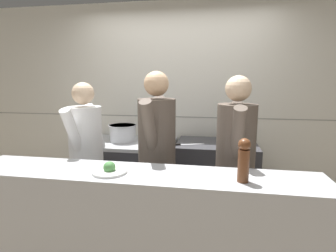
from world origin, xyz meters
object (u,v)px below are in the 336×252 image
Objects in this scene: chefs_knife at (185,144)px; chef_line at (235,160)px; pepper_mill at (244,159)px; chef_head_cook at (86,154)px; chef_sous at (157,153)px; plated_dish_main at (110,170)px; stock_pot at (123,133)px; oven_range at (130,176)px.

chef_line is at bearing -47.72° from chefs_knife.
pepper_mill is 0.18× the size of chef_head_cook.
chef_sous is 0.71m from chef_line.
chefs_knife is 0.23× the size of chef_head_cook.
chef_head_cook is 0.94× the size of chef_sous.
chef_line is at bearing 31.95° from plated_dish_main.
chef_line is (0.51, -0.56, 0.01)m from chefs_knife.
chefs_knife is (0.78, -0.17, -0.07)m from stock_pot.
stock_pot is 1.15× the size of pepper_mill.
chef_head_cook is (-0.51, 0.64, -0.09)m from plated_dish_main.
oven_range is 0.83m from chef_head_cook.
stock_pot is 1.85m from pepper_mill.
chef_line is at bearing 89.96° from pepper_mill.
pepper_mill is (1.29, -1.32, 0.13)m from stock_pot.
chef_head_cook reaches higher than chefs_knife.
pepper_mill is at bearing -88.70° from chef_line.
chef_line is at bearing -29.32° from stock_pot.
chef_line is at bearing -30.64° from oven_range.
pepper_mill is 0.96m from chef_sous.
oven_range is 0.69× the size of chef_head_cook.
stock_pot reaches higher than chefs_knife.
chef_line reaches higher than chefs_knife.
oven_range is 0.65× the size of chef_sous.
stock_pot is at bearing 133.68° from chef_sous.
chef_head_cook is 1.44m from chef_line.
plated_dish_main is at bearing -146.71° from chef_line.
oven_range is 0.86m from chefs_knife.
chefs_knife is 1.48× the size of plated_dish_main.
chef_head_cook reaches higher than oven_range.
chef_sous is (0.73, -0.03, 0.06)m from chef_head_cook.
pepper_mill is 0.18× the size of chef_line.
chef_head_cook is 0.73m from chef_sous.
chef_head_cook is (-0.23, -0.66, 0.45)m from oven_range.
chef_line reaches higher than stock_pot.
pepper_mill is 1.59m from chef_head_cook.
chef_head_cook is at bearing -102.60° from stock_pot.
chefs_knife is 0.22× the size of chef_line.
chef_sous is at bearing -110.79° from chefs_knife.
pepper_mill reaches higher than oven_range.
stock_pot is at bearing 175.66° from oven_range.
plated_dish_main is at bearing -77.82° from oven_range.
chefs_knife is (0.70, -0.16, 0.47)m from oven_range.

